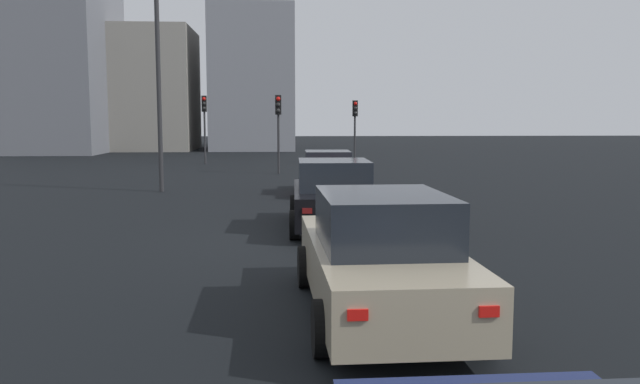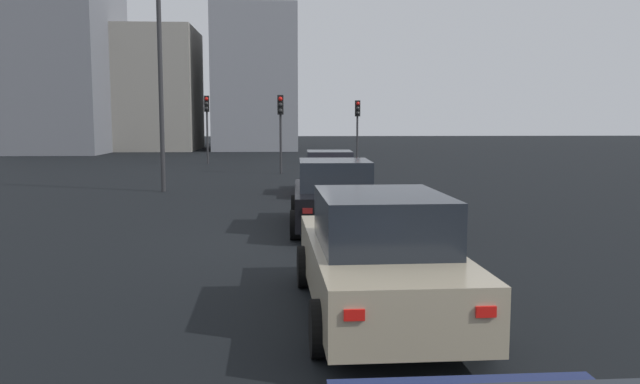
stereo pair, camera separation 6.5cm
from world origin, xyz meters
name	(u,v)px [view 2 (the right image)]	position (x,y,z in m)	size (l,w,h in m)	color
ground_plane	(271,242)	(0.00, 0.00, -0.10)	(160.00, 160.00, 0.20)	black
car_red_left_lead	(329,173)	(8.37, -1.84, 0.72)	(4.10, 2.01, 1.48)	maroon
car_black_left_second	(334,196)	(1.08, -1.45, 0.78)	(4.44, 2.10, 1.63)	black
car_beige_left_third	(379,257)	(-5.66, -1.52, 0.79)	(4.83, 2.08, 1.65)	tan
traffic_light_near_left	(207,115)	(23.06, 4.05, 2.77)	(0.32, 0.29, 3.84)	#2D2D30
traffic_light_near_right	(281,117)	(16.35, -0.12, 2.64)	(0.32, 0.28, 3.65)	#2D2D30
traffic_light_far_left	(358,118)	(22.95, -4.46, 2.59)	(0.32, 0.29, 3.59)	#2D2D30
street_lamp_kerbside	(160,63)	(9.21, 4.00, 4.48)	(0.56, 0.36, 7.65)	#2D2D30
building_facade_left	(257,82)	(42.70, 2.00, 5.71)	(12.93, 6.71, 11.43)	gray
building_facade_center	(158,90)	(40.35, 10.00, 4.88)	(8.39, 6.33, 9.77)	gray
building_facade_right	(69,59)	(36.90, 16.00, 7.06)	(10.82, 6.46, 14.12)	slate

